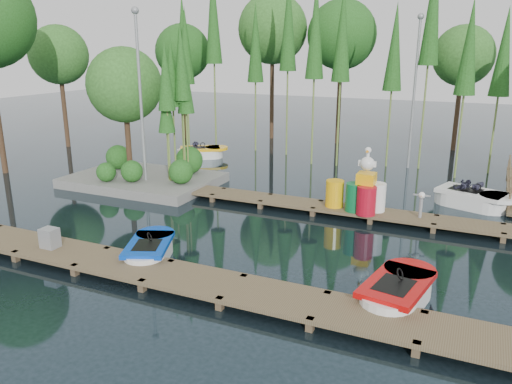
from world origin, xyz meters
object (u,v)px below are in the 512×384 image
at_px(island, 138,110).
at_px(utility_cabinet, 50,238).
at_px(boat_yellow_far, 201,152).
at_px(drum_cluster, 366,193).
at_px(boat_red, 397,293).
at_px(yellow_barrel, 335,193).
at_px(boat_blue, 150,251).

distance_m(island, utility_cabinet, 8.64).
xyz_separation_m(island, boat_yellow_far, (-0.23, 5.50, -2.90)).
height_order(boat_yellow_far, drum_cluster, drum_cluster).
distance_m(island, boat_yellow_far, 6.22).
xyz_separation_m(boat_red, yellow_barrel, (-3.12, 5.67, 0.51)).
xyz_separation_m(yellow_barrel, drum_cluster, (1.13, -0.16, 0.19)).
distance_m(yellow_barrel, drum_cluster, 1.16).
relative_size(boat_blue, drum_cluster, 1.20).
height_order(island, utility_cabinet, island).
bearing_deg(boat_red, utility_cabinet, -161.45).
xyz_separation_m(utility_cabinet, drum_cluster, (7.39, 6.84, 0.38)).
relative_size(boat_red, boat_yellow_far, 0.99).
relative_size(boat_red, yellow_barrel, 3.06).
relative_size(island, boat_yellow_far, 2.29).
height_order(island, drum_cluster, island).
relative_size(island, boat_red, 2.32).
relative_size(boat_yellow_far, yellow_barrel, 3.10).
bearing_deg(boat_yellow_far, drum_cluster, -44.25).
bearing_deg(island, boat_blue, -51.77).
relative_size(island, yellow_barrel, 7.10).
distance_m(boat_red, drum_cluster, 5.90).
height_order(boat_red, drum_cluster, drum_cluster).
distance_m(boat_blue, boat_red, 6.76).
relative_size(boat_blue, yellow_barrel, 2.83).
xyz_separation_m(boat_yellow_far, utility_cabinet, (2.92, -13.30, 0.29)).
bearing_deg(boat_yellow_far, yellow_barrel, -46.65).
relative_size(island, drum_cluster, 3.00).
bearing_deg(yellow_barrel, island, 174.95).
xyz_separation_m(boat_red, utility_cabinet, (-9.37, -1.33, 0.32)).
xyz_separation_m(boat_blue, yellow_barrel, (3.64, 5.95, 0.54)).
bearing_deg(yellow_barrel, boat_blue, -121.45).
bearing_deg(yellow_barrel, drum_cluster, -8.04).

